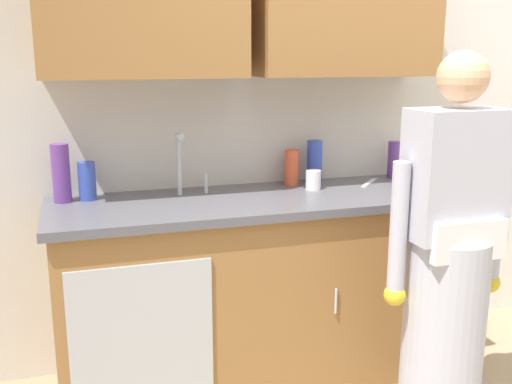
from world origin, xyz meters
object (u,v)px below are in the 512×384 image
bottle_water_tall (393,160)px  sponge (418,184)px  bottle_cleaner_spray (314,162)px  knife_on_counter (369,183)px  bottle_dish_liquid (61,173)px  bottle_soap (87,181)px  sink (194,204)px  person_at_sink (447,281)px  bottle_water_short (292,167)px  cup_by_sink (313,180)px

bottle_water_tall → sponge: bottle_water_tall is taller
bottle_cleaner_spray → knife_on_counter: bearing=-19.4°
bottle_dish_liquid → bottle_soap: size_ratio=1.51×
sink → knife_on_counter: bearing=6.3°
person_at_sink → sponge: person_at_sink is taller
bottle_water_short → bottle_cleaner_spray: (0.13, 0.00, 0.02)m
person_at_sink → sponge: bearing=69.2°
bottle_dish_liquid → bottle_water_short: bearing=2.1°
sponge → knife_on_counter: bearing=140.3°
bottle_soap → person_at_sink: bearing=-31.2°
bottle_water_short → knife_on_counter: (0.40, -0.09, -0.09)m
knife_on_counter → bottle_cleaner_spray: bearing=112.8°
cup_by_sink → knife_on_counter: bearing=8.5°
bottle_water_tall → knife_on_counter: bottle_water_tall is taller
bottle_water_tall → knife_on_counter: size_ratio=0.85×
bottle_water_short → bottle_soap: size_ratio=1.03×
sink → person_at_sink: (0.92, -0.67, -0.23)m
bottle_cleaner_spray → cup_by_sink: bearing=-114.5°
bottle_soap → sponge: 1.64m
sink → bottle_soap: (-0.47, 0.17, 0.10)m
sink → knife_on_counter: 0.97m
bottle_soap → bottle_water_short: bearing=1.8°
bottle_dish_liquid → bottle_cleaner_spray: 1.27m
sink → bottle_dish_liquid: sink is taller
sink → cup_by_sink: bearing=5.2°
bottle_water_tall → cup_by_sink: bottle_water_tall is taller
bottle_soap → bottle_cleaner_spray: bearing=1.7°
bottle_water_short → knife_on_counter: bottle_water_short is taller
bottle_dish_liquid → cup_by_sink: (1.20, -0.10, -0.09)m
bottle_water_tall → bottle_soap: (-1.63, -0.03, -0.01)m
sink → bottle_cleaner_spray: sink is taller
bottle_dish_liquid → sponge: 1.76m
bottle_water_tall → cup_by_sink: size_ratio=2.06×
knife_on_counter → sponge: (0.19, -0.16, 0.01)m
knife_on_counter → sponge: 0.25m
bottle_water_tall → bottle_cleaner_spray: 0.47m
bottle_dish_liquid → bottle_soap: 0.12m
bottle_dish_liquid → knife_on_counter: bearing=-1.9°
bottle_water_short → bottle_water_tall: size_ratio=0.91×
person_at_sink → bottle_soap: size_ratio=9.04×
bottle_water_tall → bottle_soap: size_ratio=1.13×
bottle_water_tall → person_at_sink: bearing=-105.1°
bottle_dish_liquid → bottle_water_tall: 1.74m
bottle_soap → knife_on_counter: bearing=-2.5°
knife_on_counter → sink: bearing=138.6°
person_at_sink → bottle_soap: person_at_sink is taller
person_at_sink → sponge: (0.24, 0.62, 0.26)m
bottle_dish_liquid → bottle_water_tall: bottle_dish_liquid is taller
bottle_cleaner_spray → sink: bearing=-163.5°
sponge → bottle_water_tall: bearing=89.6°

